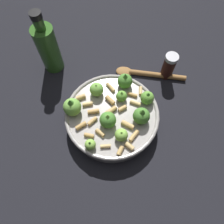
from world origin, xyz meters
TOP-DOWN VIEW (x-y plane):
  - ground_plane at (0.00, 0.00)m, footprint 2.40×2.40m
  - cooking_pan at (0.00, 0.00)m, footprint 0.25×0.25m
  - pepper_shaker at (0.22, 0.07)m, footprint 0.04×0.04m
  - olive_oil_bottle at (-0.09, 0.26)m, footprint 0.06×0.06m
  - wooden_spoon at (0.16, 0.10)m, footprint 0.20×0.14m

SIDE VIEW (x-z plane):
  - ground_plane at x=0.00m, z-range 0.00..0.00m
  - wooden_spoon at x=0.16m, z-range 0.00..0.02m
  - cooking_pan at x=0.00m, z-range -0.02..0.09m
  - pepper_shaker at x=0.22m, z-range 0.00..0.09m
  - olive_oil_bottle at x=-0.09m, z-range -0.02..0.18m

